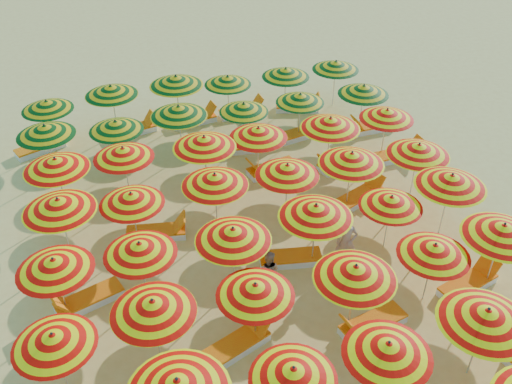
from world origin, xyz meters
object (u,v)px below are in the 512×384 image
lounger_7 (237,345)px  lounger_11 (289,258)px  lounger_24 (298,107)px  umbrella_26 (215,180)px  umbrella_24 (59,205)px  umbrella_17 (503,231)px  lounger_13 (360,196)px  umbrella_29 (419,149)px  umbrella_46 (286,73)px  beachgoer_a (346,242)px  umbrella_36 (45,130)px  umbrella_22 (391,201)px  umbrella_20 (233,234)px  umbrella_38 (179,111)px  lounger_23 (242,111)px  lounger_21 (134,129)px  lounger_22 (195,119)px  lounger_19 (372,127)px  umbrella_45 (228,80)px  umbrella_44 (176,81)px  umbrella_13 (153,306)px  umbrella_14 (255,290)px  lounger_14 (271,169)px  umbrella_28 (352,158)px  umbrella_34 (330,123)px  lounger_12 (158,232)px  umbrella_47 (336,65)px  lounger_9 (469,284)px  lounger_20 (41,147)px  umbrella_32 (204,142)px  lounger_15 (339,162)px  umbrella_15 (355,272)px  umbrella_40 (300,98)px  umbrella_12 (53,340)px  umbrella_43 (111,90)px  lounger_8 (371,324)px  lounger_17 (232,148)px  umbrella_33 (258,133)px  umbrella_31 (123,153)px  umbrella_18 (54,265)px  umbrella_23 (451,181)px  umbrella_30 (56,164)px  umbrella_42 (47,105)px  umbrella_8 (293,374)px  umbrella_27 (287,170)px  umbrella_41 (364,90)px  umbrella_10 (487,316)px  umbrella_35 (387,114)px  lounger_16 (400,154)px  umbrella_19 (140,248)px

lounger_7 → lounger_11: same height
lounger_7 → lounger_24: bearing=41.5°
umbrella_26 → umbrella_24: bearing=180.0°
umbrella_17 → lounger_13: (-1.56, 4.39, -1.71)m
umbrella_29 → umbrella_46: size_ratio=0.84×
beachgoer_a → umbrella_36: bearing=154.6°
umbrella_22 → umbrella_20: bearing=-176.1°
umbrella_38 → lounger_23: umbrella_38 is taller
lounger_21 → lounger_22: (2.35, 0.10, 0.00)m
umbrella_38 → lounger_11: umbrella_38 is taller
lounger_19 → umbrella_20: bearing=39.6°
umbrella_45 → umbrella_44: bearing=177.8°
umbrella_26 → lounger_22: size_ratio=1.28×
umbrella_13 → umbrella_14: umbrella_13 is taller
umbrella_14 → lounger_14: bearing=69.2°
umbrella_46 → umbrella_28: bearing=-91.8°
umbrella_34 → lounger_11: umbrella_34 is taller
umbrella_38 → lounger_12: umbrella_38 is taller
umbrella_47 → lounger_9: bearing=-93.5°
lounger_20 → beachgoer_a: bearing=-69.0°
umbrella_32 → lounger_11: umbrella_32 is taller
umbrella_13 → lounger_7: bearing=-7.5°
lounger_15 → umbrella_38: bearing=-45.6°
umbrella_15 → umbrella_47: bearing=69.0°
umbrella_45 → lounger_19: 5.72m
umbrella_13 → umbrella_40: size_ratio=1.24×
umbrella_47 → umbrella_12: bearing=-135.0°
umbrella_13 → lounger_21: bearing=86.4°
umbrella_34 → umbrella_47: bearing=64.7°
umbrella_43 → lounger_19: bearing=-15.2°
lounger_22 → lounger_8: bearing=-88.9°
umbrella_47 → lounger_12: 10.33m
lounger_17 → umbrella_26: bearing=-101.8°
umbrella_26 → lounger_21: size_ratio=1.27×
umbrella_33 → lounger_21: (-3.61, 4.20, -1.60)m
umbrella_31 → lounger_17: (3.81, 1.81, -1.56)m
umbrella_18 → umbrella_23: umbrella_23 is taller
umbrella_30 → umbrella_34: umbrella_34 is taller
umbrella_42 → umbrella_47: umbrella_47 is taller
umbrella_29 → umbrella_28: bearing=178.0°
umbrella_8 → umbrella_36: (-4.53, 10.84, 0.12)m
umbrella_27 → umbrella_41: (4.37, 4.16, -0.03)m
umbrella_14 → umbrella_26: (0.09, 4.25, 0.12)m
umbrella_10 → lounger_23: umbrella_10 is taller
umbrella_35 → umbrella_43: bearing=153.6°
umbrella_28 → lounger_16: bearing=35.4°
umbrella_45 → lounger_12: 7.42m
umbrella_43 → beachgoer_a: bearing=-59.5°
umbrella_17 → lounger_22: size_ratio=1.18×
umbrella_19 → umbrella_32: (2.51, 4.14, 0.16)m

